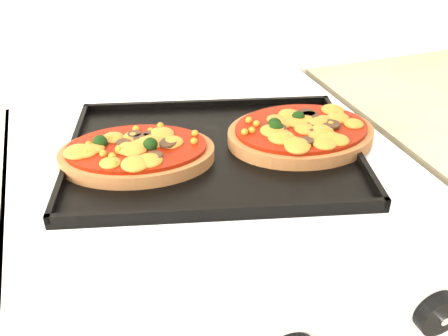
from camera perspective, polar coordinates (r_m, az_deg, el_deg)
name	(u,v)px	position (r m, az deg, el deg)	size (l,w,h in m)	color
knob_right	(438,313)	(0.65, 23.25, -15.02)	(0.06, 0.06, 0.02)	black
baking_tray	(213,150)	(0.76, -1.23, 2.05)	(0.43, 0.32, 0.02)	black
pizza_left	(137,151)	(0.74, -9.95, 1.88)	(0.23, 0.15, 0.03)	brown
pizza_right	(301,131)	(0.79, 8.80, 4.16)	(0.23, 0.17, 0.03)	brown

